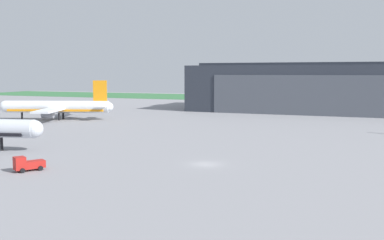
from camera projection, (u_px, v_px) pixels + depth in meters
ground_plane at (206, 164)px, 69.74m from camera, size 440.00×440.00×0.00m
grass_field_strip at (318, 99)px, 237.45m from camera, size 440.00×56.00×0.08m
maintenance_hangar at (325, 88)px, 164.86m from camera, size 96.68×40.86×18.10m
airliner_far_right at (57, 107)px, 135.26m from camera, size 33.47×31.24×11.97m
stair_truck at (28, 164)px, 64.87m from camera, size 3.64×4.51×2.22m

